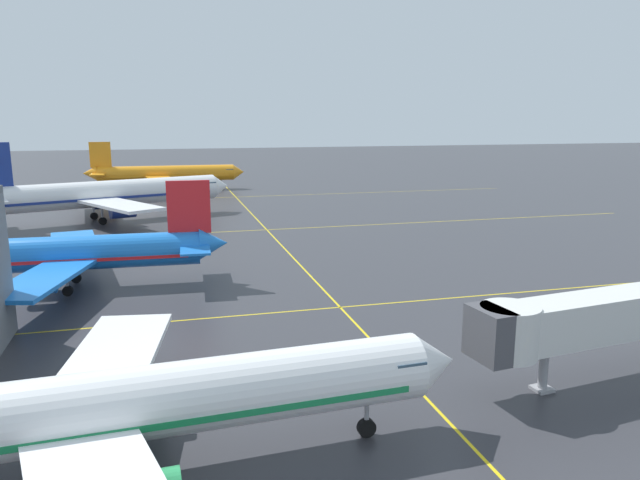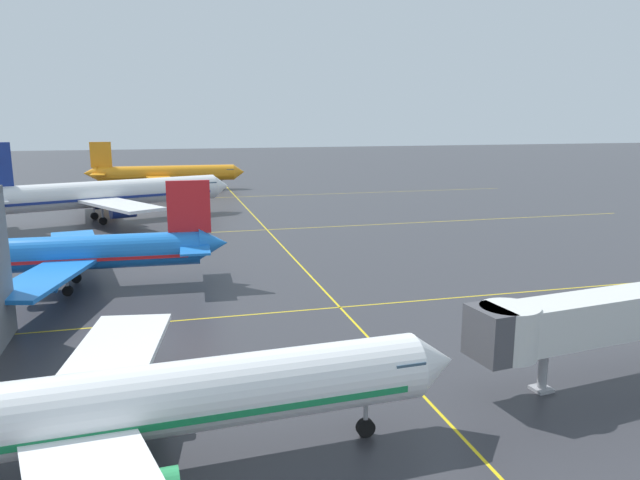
{
  "view_description": "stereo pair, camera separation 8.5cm",
  "coord_description": "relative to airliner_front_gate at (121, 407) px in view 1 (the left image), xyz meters",
  "views": [
    {
      "loc": [
        -14.16,
        -12.0,
        16.05
      ],
      "look_at": [
        1.75,
        48.45,
        3.11
      ],
      "focal_mm": 33.62,
      "sensor_mm": 36.0,
      "label": 1
    },
    {
      "loc": [
        -14.08,
        -12.02,
        16.05
      ],
      "look_at": [
        1.75,
        48.45,
        3.11
      ],
      "focal_mm": 33.62,
      "sensor_mm": 36.0,
      "label": 2
    }
  ],
  "objects": [
    {
      "name": "airliner_far_left_stand",
      "position": [
        2.78,
        110.43,
        0.17
      ],
      "size": [
        34.41,
        29.74,
        10.72
      ],
      "color": "orange",
      "rests_on": "ground"
    },
    {
      "name": "taxiway_markings",
      "position": [
        16.44,
        39.75,
        -3.48
      ],
      "size": [
        118.86,
        162.83,
        0.01
      ],
      "color": "yellow",
      "rests_on": "ground"
    },
    {
      "name": "airliner_second_row",
      "position": [
        -7.76,
        33.03,
        -0.05
      ],
      "size": [
        32.35,
        27.91,
        10.07
      ],
      "color": "blue",
      "rests_on": "ground"
    },
    {
      "name": "airliner_third_row",
      "position": [
        -6.18,
        71.57,
        0.78
      ],
      "size": [
        39.24,
        33.55,
        12.5
      ],
      "color": "white",
      "rests_on": "ground"
    },
    {
      "name": "jet_bridge",
      "position": [
        27.47,
        3.46,
        0.57
      ],
      "size": [
        20.63,
        5.39,
        5.58
      ],
      "color": "silver",
      "rests_on": "ground"
    },
    {
      "name": "airliner_front_gate",
      "position": [
        0.0,
        0.0,
        0.0
      ],
      "size": [
        32.84,
        28.3,
        10.21
      ],
      "color": "white",
      "rests_on": "ground"
    }
  ]
}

